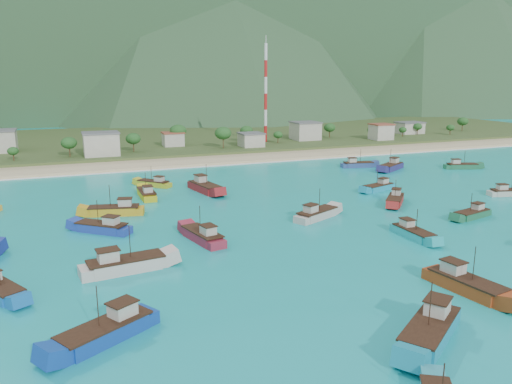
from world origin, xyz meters
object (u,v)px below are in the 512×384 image
object	(u,v)px
boat_21	(358,165)
boat_10	(317,215)
boat_15	(391,167)
boat_19	(154,184)
boat_0	(379,188)
boat_12	(472,215)
boat_18	(147,194)
boat_23	(395,200)
boat_8	(203,237)
boat_2	(103,228)
boat_9	(125,265)
boat_22	(466,285)
boat_3	(107,332)
boat_11	(430,331)
boat_1	(508,193)
boat_7	(115,211)
radio_tower	(266,93)
boat_17	(461,166)
boat_16	(205,188)

from	to	relation	value
boat_21	boat_10	bearing A→B (deg)	-29.47
boat_15	boat_19	bearing A→B (deg)	56.96
boat_0	boat_21	bearing A→B (deg)	-41.39
boat_12	boat_18	size ratio (longest dim) A/B	0.92
boat_23	boat_8	bearing A→B (deg)	54.20
boat_2	boat_9	world-z (taller)	boat_9
boat_22	boat_23	distance (m)	47.17
boat_15	boat_10	bearing A→B (deg)	99.39
boat_22	boat_23	bearing A→B (deg)	-124.47
boat_2	boat_18	xyz separation A→B (m)	(12.04, 24.22, -0.01)
boat_2	boat_3	bearing A→B (deg)	-143.60
boat_2	boat_11	bearing A→B (deg)	-110.04
boat_15	boat_21	distance (m)	10.35
boat_1	boat_23	bearing A→B (deg)	-81.97
boat_7	boat_0	bearing A→B (deg)	-76.61
boat_8	boat_23	xyz separation A→B (m)	(47.37, 9.63, -0.10)
boat_11	boat_15	world-z (taller)	boat_11
radio_tower	boat_0	size ratio (longest dim) A/B	3.85
boat_9	boat_21	size ratio (longest dim) A/B	1.19
boat_10	boat_22	bearing A→B (deg)	-22.42
radio_tower	boat_18	bearing A→B (deg)	-129.54
boat_18	boat_9	bearing A→B (deg)	-103.27
boat_19	boat_22	size ratio (longest dim) A/B	0.72
boat_11	boat_12	bearing A→B (deg)	-83.27
boat_22	boat_10	bearing A→B (deg)	-96.01
radio_tower	boat_17	distance (m)	82.66
boat_2	boat_22	xyz separation A→B (m)	(42.78, -44.53, 0.11)
boat_21	boat_9	bearing A→B (deg)	-41.43
boat_17	boat_10	bearing A→B (deg)	-44.79
boat_18	boat_22	size ratio (longest dim) A/B	0.87
boat_10	boat_11	size ratio (longest dim) A/B	0.91
boat_2	boat_3	world-z (taller)	boat_3
boat_2	boat_7	xyz separation A→B (m)	(3.45, 11.33, 0.07)
boat_1	boat_7	bearing A→B (deg)	-85.98
boat_2	boat_11	size ratio (longest dim) A/B	0.82
boat_2	boat_23	world-z (taller)	boat_2
boat_15	boat_19	distance (m)	71.95
boat_19	boat_21	xyz separation A→B (m)	(64.80, 4.60, 0.09)
boat_16	boat_22	distance (m)	71.65
radio_tower	boat_1	world-z (taller)	radio_tower
boat_0	boat_11	size ratio (longest dim) A/B	0.82
boat_7	boat_8	bearing A→B (deg)	-137.72
boat_16	boat_8	bearing A→B (deg)	62.63
radio_tower	boat_22	size ratio (longest dim) A/B	3.22
boat_1	boat_12	size ratio (longest dim) A/B	1.01
boat_1	boat_3	distance (m)	102.15
boat_2	boat_17	distance (m)	112.35
boat_2	boat_16	bearing A→B (deg)	-6.00
boat_8	boat_9	xyz separation A→B (m)	(-14.38, -9.26, 0.14)
radio_tower	boat_3	size ratio (longest dim) A/B	3.28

